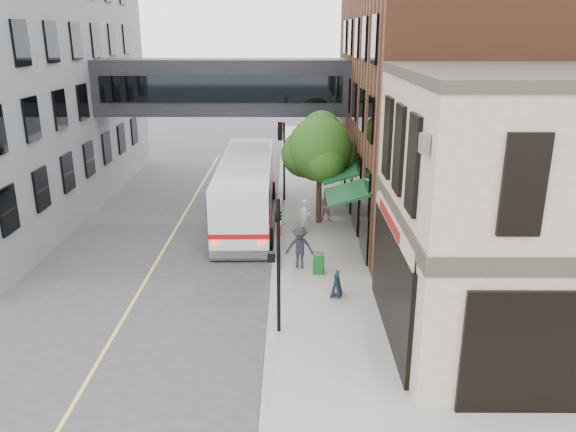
{
  "coord_description": "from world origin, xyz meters",
  "views": [
    {
      "loc": [
        0.78,
        -14.2,
        9.41
      ],
      "look_at": [
        0.68,
        4.72,
        3.2
      ],
      "focal_mm": 35.0,
      "sensor_mm": 36.0,
      "label": 1
    }
  ],
  "objects_px": {
    "bus": "(247,187)",
    "pedestrian_c": "(300,247)",
    "pedestrian_b": "(327,206)",
    "sandwich_board": "(337,284)",
    "newspaper_box": "(319,263)",
    "pedestrian_a": "(305,216)"
  },
  "relations": [
    {
      "from": "bus",
      "to": "pedestrian_c",
      "type": "xyz_separation_m",
      "value": [
        2.67,
        -6.74,
        -0.74
      ]
    },
    {
      "from": "bus",
      "to": "pedestrian_c",
      "type": "distance_m",
      "value": 7.29
    },
    {
      "from": "pedestrian_b",
      "to": "sandwich_board",
      "type": "bearing_deg",
      "value": -83.79
    },
    {
      "from": "bus",
      "to": "newspaper_box",
      "type": "height_order",
      "value": "bus"
    },
    {
      "from": "bus",
      "to": "sandwich_board",
      "type": "bearing_deg",
      "value": -66.9
    },
    {
      "from": "pedestrian_a",
      "to": "sandwich_board",
      "type": "relative_size",
      "value": 1.79
    },
    {
      "from": "pedestrian_a",
      "to": "pedestrian_c",
      "type": "relative_size",
      "value": 0.91
    },
    {
      "from": "bus",
      "to": "sandwich_board",
      "type": "height_order",
      "value": "bus"
    },
    {
      "from": "pedestrian_b",
      "to": "sandwich_board",
      "type": "distance_m",
      "value": 8.72
    },
    {
      "from": "sandwich_board",
      "to": "pedestrian_b",
      "type": "bearing_deg",
      "value": 101.77
    },
    {
      "from": "pedestrian_b",
      "to": "pedestrian_c",
      "type": "height_order",
      "value": "pedestrian_c"
    },
    {
      "from": "pedestrian_a",
      "to": "pedestrian_b",
      "type": "height_order",
      "value": "pedestrian_a"
    },
    {
      "from": "pedestrian_c",
      "to": "newspaper_box",
      "type": "bearing_deg",
      "value": -30.84
    },
    {
      "from": "pedestrian_c",
      "to": "pedestrian_a",
      "type": "bearing_deg",
      "value": 91.35
    },
    {
      "from": "pedestrian_b",
      "to": "pedestrian_c",
      "type": "xyz_separation_m",
      "value": [
        -1.5,
        -6.11,
        0.12
      ]
    },
    {
      "from": "pedestrian_a",
      "to": "pedestrian_c",
      "type": "height_order",
      "value": "pedestrian_c"
    },
    {
      "from": "pedestrian_b",
      "to": "newspaper_box",
      "type": "distance_m",
      "value": 6.73
    },
    {
      "from": "pedestrian_b",
      "to": "newspaper_box",
      "type": "relative_size",
      "value": 1.84
    },
    {
      "from": "bus",
      "to": "sandwich_board",
      "type": "relative_size",
      "value": 13.01
    },
    {
      "from": "newspaper_box",
      "to": "sandwich_board",
      "type": "xyz_separation_m",
      "value": [
        0.56,
        -2.04,
        0.03
      ]
    },
    {
      "from": "bus",
      "to": "pedestrian_b",
      "type": "bearing_deg",
      "value": -8.6
    },
    {
      "from": "pedestrian_a",
      "to": "newspaper_box",
      "type": "height_order",
      "value": "pedestrian_a"
    }
  ]
}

